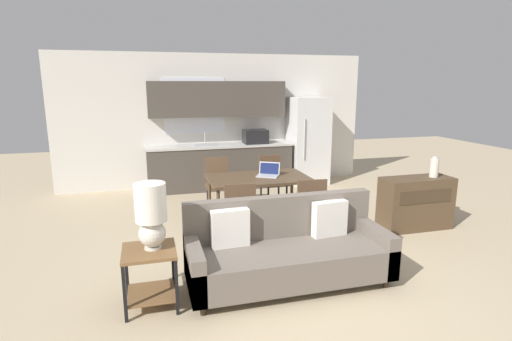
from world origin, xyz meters
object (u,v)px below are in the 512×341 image
refrigerator (308,141)px  table_lamp (151,214)px  vase (434,167)px  dining_chair_near_right (309,206)px  couch (287,251)px  dining_chair_near_left (239,211)px  side_table (150,268)px  dining_chair_far_right (272,179)px  credenza (416,203)px  dining_table (258,181)px  dining_chair_far_left (218,181)px  laptop (268,173)px

refrigerator → table_lamp: 5.32m
vase → dining_chair_near_right: (-1.96, 0.00, -0.42)m
couch → table_lamp: (-1.38, -0.09, 0.58)m
dining_chair_near_left → side_table: bearing=51.6°
refrigerator → dining_chair_far_right: 1.93m
credenza → table_lamp: bearing=-163.3°
dining_chair_far_right → credenza: bearing=-48.7°
dining_table → table_lamp: table_lamp is taller
credenza → dining_chair_near_left: bearing=179.6°
refrigerator → dining_chair_near_right: (-1.25, -3.04, -0.43)m
credenza → dining_chair_far_right: bearing=136.4°
vase → dining_chair_near_left: vase is taller
dining_table → table_lamp: (-1.59, -1.95, 0.26)m
dining_chair_far_left → dining_chair_near_left: (-0.01, -1.66, 0.00)m
table_lamp → dining_chair_near_left: size_ratio=0.72×
dining_chair_far_left → couch: bearing=-80.1°
dining_table → side_table: dining_table is taller
table_lamp → dining_chair_far_right: 3.47m
dining_table → table_lamp: bearing=-129.2°
dining_table → laptop: size_ratio=3.70×
refrigerator → couch: refrigerator is taller
dining_table → side_table: 2.58m
refrigerator → vase: (0.71, -3.04, -0.01)m
dining_chair_near_right → laptop: size_ratio=2.17×
refrigerator → dining_chair_far_left: (-2.19, -1.35, -0.43)m
table_lamp → dining_chair_near_right: (2.07, 1.12, -0.43)m
laptop → vase: bearing=9.3°
dining_table → dining_chair_far_left: dining_chair_far_left is taller
side_table → dining_chair_far_left: (1.16, 2.83, 0.10)m
dining_table → laptop: bearing=13.5°
table_lamp → couch: bearing=3.6°
couch → table_lamp: 1.50m
laptop → dining_table: bearing=-135.8°
refrigerator → laptop: 2.66m
table_lamp → dining_chair_far_right: bearing=53.1°
refrigerator → side_table: size_ratio=3.16×
side_table → laptop: laptop is taller
dining_table → table_lamp: 2.53m
refrigerator → dining_chair_far_left: 2.61m
table_lamp → credenza: table_lamp is taller
dining_table → dining_chair_far_left: bearing=119.0°
vase → dining_chair_near_left: bearing=179.3°
dining_chair_near_right → dining_chair_far_right: 1.63m
couch → dining_chair_near_left: (-0.27, 1.06, 0.14)m
couch → credenza: couch is taller
laptop → side_table: bearing=-101.2°
dining_chair_far_right → laptop: laptop is taller
dining_chair_far_right → laptop: bearing=-117.0°
side_table → dining_chair_near_left: (1.15, 1.17, 0.10)m
table_lamp → laptop: size_ratio=1.57×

